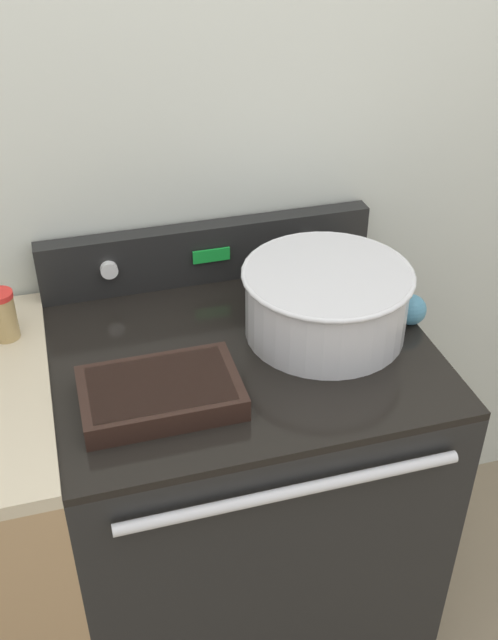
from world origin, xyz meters
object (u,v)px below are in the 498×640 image
at_px(casserole_dish, 160,392).
at_px(spice_jar_red_cap, 3,315).
at_px(ladle, 407,307).
at_px(mixing_bowl, 326,298).

xyz_separation_m(casserole_dish, spice_jar_red_cap, (-0.28, 0.29, 0.04)).
bearing_deg(ladle, casserole_dish, -166.66).
bearing_deg(spice_jar_red_cap, mixing_bowl, -12.78).
distance_m(mixing_bowl, ladle, 0.20).
bearing_deg(ladle, mixing_bowl, 179.73).
height_order(mixing_bowl, spice_jar_red_cap, mixing_bowl).
xyz_separation_m(mixing_bowl, ladle, (0.20, -0.00, -0.06)).
distance_m(ladle, spice_jar_red_cap, 0.89).
relative_size(mixing_bowl, spice_jar_red_cap, 3.28).
bearing_deg(casserole_dish, mixing_bowl, 19.74).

